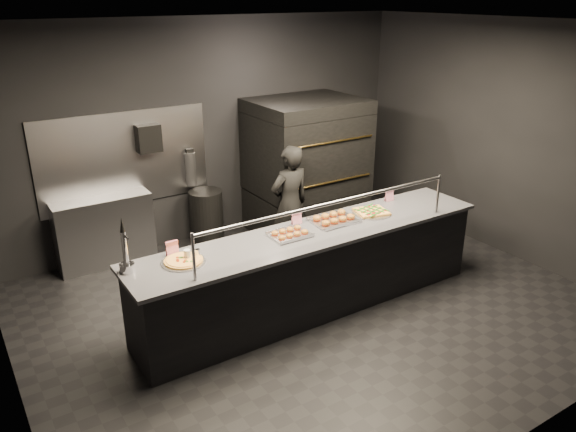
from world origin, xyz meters
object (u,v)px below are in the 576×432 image
object	(u,v)px
beer_tap	(126,257)
square_pizza	(371,212)
slider_tray_a	(290,234)
prep_shelf	(105,232)
fire_extinguisher	(191,168)
round_pizza	(184,261)
service_counter	(314,270)
towel_dispenser	(148,138)
trash_bin	(207,217)
slider_tray_b	(334,219)
worker	(290,204)
pizza_oven	(306,166)

from	to	relation	value
beer_tap	square_pizza	distance (m)	2.81
slider_tray_a	prep_shelf	bearing A→B (deg)	120.15
prep_shelf	fire_extinguisher	size ratio (longest dim) A/B	2.38
beer_tap	round_pizza	size ratio (longest dim) A/B	1.26
service_counter	towel_dispenser	xyz separation A→B (m)	(-0.90, 2.39, 1.09)
prep_shelf	trash_bin	world-z (taller)	prep_shelf
slider_tray_b	worker	xyz separation A→B (m)	(0.12, 1.07, -0.19)
towel_dispenser	worker	xyz separation A→B (m)	(1.36, -1.20, -0.79)
slider_tray_b	beer_tap	bearing A→B (deg)	178.49
towel_dispenser	beer_tap	xyz separation A→B (m)	(-1.05, -2.21, -0.48)
service_counter	round_pizza	size ratio (longest dim) A/B	9.76
pizza_oven	worker	size ratio (longest dim) A/B	1.25
pizza_oven	trash_bin	xyz separation A→B (m)	(-1.44, 0.32, -0.59)
prep_shelf	fire_extinguisher	xyz separation A→B (m)	(1.25, 0.08, 0.61)
pizza_oven	round_pizza	bearing A→B (deg)	-145.45
service_counter	worker	xyz separation A→B (m)	(0.46, 1.19, 0.30)
round_pizza	slider_tray_b	size ratio (longest dim) A/B	0.79
service_counter	square_pizza	xyz separation A→B (m)	(0.85, 0.08, 0.47)
prep_shelf	trash_bin	xyz separation A→B (m)	(1.36, -0.10, -0.07)
pizza_oven	prep_shelf	bearing A→B (deg)	171.46
prep_shelf	towel_dispenser	size ratio (longest dim) A/B	3.43
prep_shelf	service_counter	bearing A→B (deg)	-55.41
pizza_oven	beer_tap	xyz separation A→B (m)	(-3.15, -1.72, 0.10)
round_pizza	beer_tap	bearing A→B (deg)	168.38
beer_tap	worker	world-z (taller)	worker
prep_shelf	slider_tray_a	size ratio (longest dim) A/B	2.92
service_counter	square_pizza	bearing A→B (deg)	5.08
square_pizza	slider_tray_b	bearing A→B (deg)	175.19
fire_extinguisher	slider_tray_b	bearing A→B (deg)	-73.08
prep_shelf	slider_tray_a	world-z (taller)	slider_tray_a
beer_tap	round_pizza	world-z (taller)	beer_tap
service_counter	trash_bin	xyz separation A→B (m)	(-0.24, 2.22, -0.08)
towel_dispenser	slider_tray_b	distance (m)	2.66
worker	prep_shelf	bearing A→B (deg)	-31.03
pizza_oven	prep_shelf	size ratio (longest dim) A/B	1.59
service_counter	worker	bearing A→B (deg)	68.83
service_counter	square_pizza	size ratio (longest dim) A/B	9.26
service_counter	trash_bin	size ratio (longest dim) A/B	5.38
service_counter	slider_tray_a	bearing A→B (deg)	170.22
beer_tap	fire_extinguisher	bearing A→B (deg)	54.24
slider_tray_a	square_pizza	size ratio (longest dim) A/B	0.93
round_pizza	towel_dispenser	bearing A→B (deg)	76.63
fire_extinguisher	worker	size ratio (longest dim) A/B	0.33
fire_extinguisher	trash_bin	distance (m)	0.71
fire_extinguisher	trash_bin	bearing A→B (deg)	-58.12
fire_extinguisher	slider_tray_b	world-z (taller)	fire_extinguisher
pizza_oven	prep_shelf	distance (m)	2.88
prep_shelf	slider_tray_b	size ratio (longest dim) A/B	2.25
slider_tray_b	square_pizza	size ratio (longest dim) A/B	1.20
fire_extinguisher	round_pizza	size ratio (longest dim) A/B	1.20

